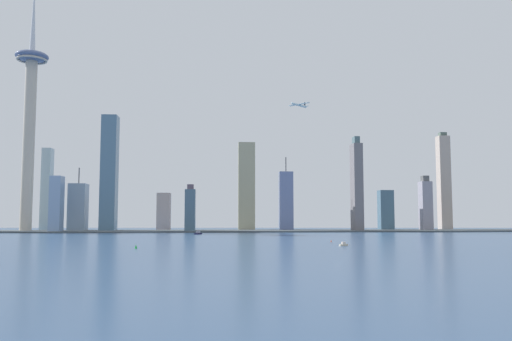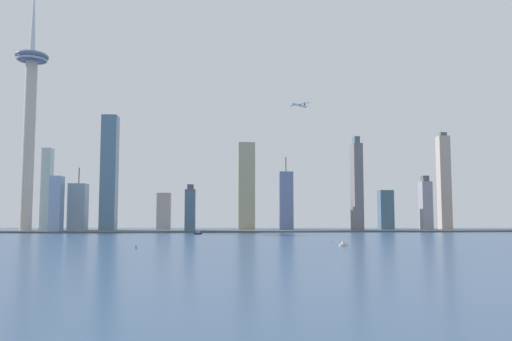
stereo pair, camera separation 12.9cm
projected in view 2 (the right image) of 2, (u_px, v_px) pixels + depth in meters
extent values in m
plane|color=#324F75|center=(337.00, 263.00, 255.27)|extent=(6000.00, 6000.00, 0.00)
cube|color=#475054|center=(257.00, 231.00, 758.95)|extent=(980.55, 79.89, 2.00)
cylinder|color=beige|center=(29.00, 143.00, 760.04)|extent=(16.61, 16.61, 259.26)
ellipsoid|color=slate|center=(32.00, 56.00, 771.32)|extent=(47.40, 47.40, 15.27)
torus|color=beige|center=(32.00, 60.00, 770.86)|extent=(43.34, 43.34, 3.05)
cone|color=silver|center=(34.00, 15.00, 776.90)|extent=(8.30, 8.30, 112.91)
cube|color=#6375A7|center=(286.00, 201.00, 802.65)|extent=(20.85, 15.94, 91.27)
cylinder|color=#4C4C51|center=(286.00, 164.00, 807.62)|extent=(1.60, 1.60, 23.05)
cube|color=#446279|center=(190.00, 211.00, 749.53)|extent=(14.79, 24.34, 61.09)
cube|color=#5B4D5D|center=(191.00, 187.00, 752.50)|extent=(8.87, 14.60, 7.23)
cube|color=slate|center=(109.00, 173.00, 765.26)|extent=(22.26, 25.84, 171.32)
cube|color=#44667B|center=(386.00, 210.00, 810.57)|extent=(21.24, 18.52, 62.95)
cube|color=#B9A59F|center=(164.00, 211.00, 845.61)|extent=(21.00, 25.48, 60.15)
cube|color=#B7A597|center=(444.00, 183.00, 844.40)|extent=(18.03, 16.79, 153.18)
cube|color=#516257|center=(442.00, 134.00, 851.33)|extent=(10.82, 10.07, 6.13)
cube|color=#819CC2|center=(56.00, 204.00, 720.61)|extent=(15.38, 20.72, 78.31)
cube|color=#ABA787|center=(247.00, 186.00, 810.68)|extent=(25.96, 12.24, 138.03)
cube|color=#8095AA|center=(78.00, 208.00, 766.02)|extent=(24.70, 26.23, 70.40)
cylinder|color=#4C4C51|center=(79.00, 176.00, 770.13)|extent=(1.60, 1.60, 24.10)
cube|color=#94909D|center=(426.00, 206.00, 802.59)|extent=(16.19, 18.51, 76.02)
cube|color=#565758|center=(425.00, 179.00, 806.29)|extent=(9.72, 11.11, 9.09)
cube|color=#ACC2C8|center=(47.00, 189.00, 800.08)|extent=(13.84, 18.20, 127.34)
cube|color=slate|center=(357.00, 187.00, 765.84)|extent=(13.24, 25.87, 129.52)
cube|color=#4C656B|center=(356.00, 140.00, 771.94)|extent=(7.95, 15.52, 10.74)
cube|color=#121239|center=(198.00, 234.00, 652.08)|extent=(9.91, 18.01, 1.42)
cube|color=#9C9BAB|center=(198.00, 232.00, 652.27)|extent=(5.47, 8.30, 2.94)
cube|color=beige|center=(344.00, 245.00, 399.18)|extent=(7.39, 4.74, 1.40)
cube|color=silver|center=(343.00, 243.00, 399.32)|extent=(3.46, 2.53, 1.79)
cone|color=green|center=(136.00, 246.00, 369.29)|extent=(1.69, 1.69, 2.86)
cone|color=#E54C19|center=(331.00, 241.00, 461.76)|extent=(1.17, 1.17, 1.72)
cylinder|color=silver|center=(299.00, 105.00, 732.73)|extent=(25.21, 24.80, 3.06)
sphere|color=silver|center=(292.00, 103.00, 720.61)|extent=(3.06, 3.06, 3.06)
cube|color=silver|center=(299.00, 104.00, 732.85)|extent=(27.34, 27.76, 0.50)
cube|color=silver|center=(305.00, 106.00, 742.94)|extent=(10.64, 10.76, 0.40)
cube|color=#2D333D|center=(305.00, 104.00, 743.26)|extent=(2.49, 2.45, 5.00)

